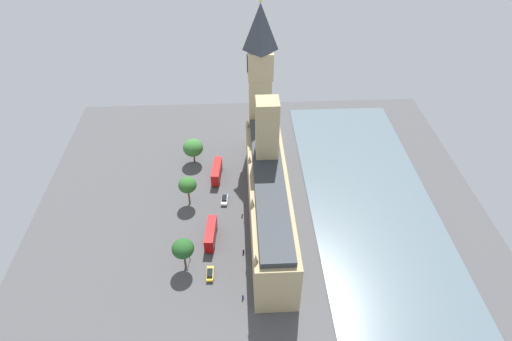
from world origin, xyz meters
TOP-DOWN VIEW (x-y plane):
  - ground_plane at (0.00, 0.00)m, footprint 137.12×137.12m
  - river_thames at (-34.38, 0.00)m, footprint 38.37×123.41m
  - parliament_building at (-1.99, -1.23)m, footprint 11.09×60.85m
  - clock_tower at (-1.45, -36.29)m, footprint 8.17×8.17m
  - double_decker_bus_opposite_hall at (13.55, -21.10)m, footprint 3.52×10.69m
  - car_white_by_river_gate at (11.01, -9.35)m, footprint 2.19×4.73m
  - double_decker_bus_midblock at (14.65, 6.30)m, footprint 3.39×10.67m
  - car_yellow_cab_under_trees at (14.59, 18.76)m, footprint 1.88×4.62m
  - pedestrian_trailing at (6.18, 26.10)m, footprint 0.57×0.66m
  - pedestrian_corner at (5.63, 11.58)m, footprint 0.49×0.60m
  - pedestrian_far_end at (5.65, -2.58)m, footprint 0.63×0.62m
  - plane_tree_near_tower at (21.17, 15.65)m, footprint 5.76×5.76m
  - plane_tree_kerbside at (21.54, -29.75)m, footprint 6.83×6.83m
  - plane_tree_leading at (21.81, -9.17)m, footprint 5.52×5.52m
  - street_lamp_slot_10 at (20.21, 13.34)m, footprint 0.56×0.56m

SIDE VIEW (x-z plane):
  - ground_plane at x=0.00m, z-range 0.00..0.00m
  - river_thames at x=-34.38m, z-range 0.00..0.25m
  - pedestrian_far_end at x=5.65m, z-range -0.08..1.42m
  - pedestrian_trailing at x=6.18m, z-range -0.08..1.53m
  - pedestrian_corner at x=5.63m, z-range -0.08..1.61m
  - car_yellow_cab_under_trees at x=14.59m, z-range 0.02..1.76m
  - car_white_by_river_gate at x=11.01m, z-range 0.02..1.76m
  - double_decker_bus_opposite_hall at x=13.55m, z-range 0.26..5.01m
  - double_decker_bus_midblock at x=14.65m, z-range 0.26..5.01m
  - street_lamp_slot_10 at x=20.21m, z-range 1.21..7.11m
  - plane_tree_kerbside at x=21.54m, z-range 1.61..10.68m
  - plane_tree_leading at x=21.81m, z-range 2.52..12.37m
  - plane_tree_near_tower at x=21.17m, z-range 2.53..12.59m
  - parliament_building at x=-1.99m, z-range -7.99..26.87m
  - clock_tower at x=-1.45m, z-range 0.90..53.81m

